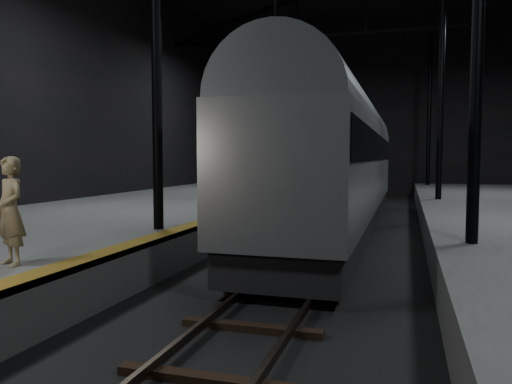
% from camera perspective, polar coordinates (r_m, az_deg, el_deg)
% --- Properties ---
extents(ground, '(44.00, 44.00, 0.00)m').
position_cam_1_polar(ground, '(16.14, 8.01, -6.31)').
color(ground, black).
rests_on(ground, ground).
extents(platform_left, '(9.00, 43.80, 1.00)m').
position_cam_1_polar(platform_left, '(18.71, -15.36, -3.44)').
color(platform_left, '#575755').
rests_on(platform_left, ground).
extents(tactile_strip, '(0.50, 43.80, 0.01)m').
position_cam_1_polar(tactile_strip, '(16.79, -3.00, -2.41)').
color(tactile_strip, '#7F6217').
rests_on(tactile_strip, platform_left).
extents(track, '(2.40, 43.00, 0.24)m').
position_cam_1_polar(track, '(16.13, 8.01, -6.07)').
color(track, '#3F3328').
rests_on(track, ground).
extents(train, '(2.97, 19.82, 5.30)m').
position_cam_1_polar(train, '(18.87, 9.50, 4.19)').
color(train, '#919498').
rests_on(train, ground).
extents(woman, '(0.81, 0.69, 1.89)m').
position_cam_1_polar(woman, '(9.60, -26.28, -1.98)').
color(woman, '#8D7B56').
rests_on(woman, platform_left).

